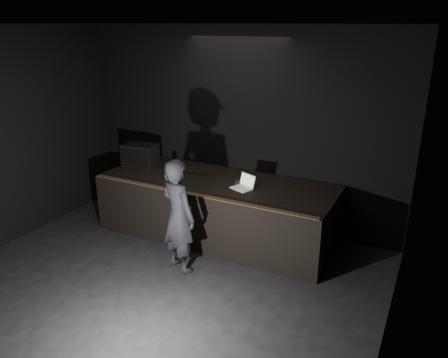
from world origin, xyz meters
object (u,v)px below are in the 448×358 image
stage_riser (217,208)px  laptop (244,185)px  person (178,216)px  stage_monitor (140,155)px  beer_can (167,175)px

stage_riser → laptop: laptop is taller
laptop → person: person is taller
stage_monitor → person: (1.69, -1.36, -0.33)m
stage_riser → stage_monitor: size_ratio=6.24×
laptop → person: bearing=-91.7°
stage_riser → beer_can: bearing=-156.4°
stage_monitor → person: size_ratio=0.37×
stage_monitor → laptop: (2.22, -0.21, -0.14)m
laptop → stage_monitor: bearing=-162.7°
beer_can → stage_monitor: bearing=153.2°
stage_monitor → person: 2.20m
laptop → beer_can: bearing=-147.1°
stage_monitor → beer_can: 1.00m
stage_riser → laptop: size_ratio=10.01×
beer_can → laptop: bearing=10.1°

